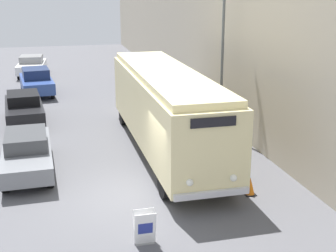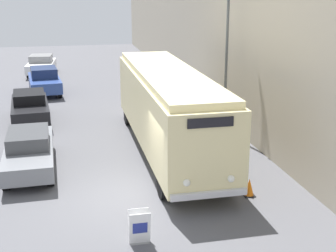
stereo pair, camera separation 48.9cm
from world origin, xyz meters
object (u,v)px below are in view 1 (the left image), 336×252
at_px(parked_car_near, 27,152).
at_px(traffic_cone, 250,186).
at_px(parked_car_far, 36,81).
at_px(parked_car_mid, 24,108).
at_px(sign_board, 145,228).
at_px(streetlamp, 223,27).
at_px(parked_car_distant, 32,65).
at_px(vintage_bus, 165,106).

height_order(parked_car_near, traffic_cone, parked_car_near).
height_order(parked_car_far, traffic_cone, parked_car_far).
relative_size(parked_car_mid, traffic_cone, 7.54).
height_order(parked_car_mid, traffic_cone, parked_car_mid).
bearing_deg(parked_car_far, parked_car_mid, -100.18).
xyz_separation_m(sign_board, parked_car_near, (-3.14, 6.00, 0.29)).
distance_m(streetlamp, parked_car_distant, 19.40).
bearing_deg(parked_car_near, parked_car_far, 87.76).
relative_size(sign_board, streetlamp, 0.12).
height_order(streetlamp, parked_car_distant, streetlamp).
bearing_deg(sign_board, parked_car_near, 117.64).
bearing_deg(parked_car_far, sign_board, -86.66).
bearing_deg(parked_car_mid, parked_car_distant, 85.32).
height_order(vintage_bus, traffic_cone, vintage_bus).
xyz_separation_m(parked_car_far, traffic_cone, (6.91, -16.74, -0.52)).
height_order(streetlamp, parked_car_near, streetlamp).
distance_m(vintage_bus, parked_car_mid, 8.16).
xyz_separation_m(vintage_bus, parked_car_near, (-5.38, -0.79, -1.17)).
distance_m(sign_board, streetlamp, 11.03).
height_order(vintage_bus, parked_car_mid, vintage_bus).
relative_size(sign_board, parked_car_far, 0.21).
bearing_deg(traffic_cone, parked_car_near, 151.03).
distance_m(vintage_bus, sign_board, 7.30).
xyz_separation_m(parked_car_distant, traffic_cone, (7.36, -23.39, -0.46)).
relative_size(vintage_bus, traffic_cone, 19.21).
height_order(vintage_bus, sign_board, vintage_bus).
bearing_deg(parked_car_near, streetlamp, 15.82).
relative_size(parked_car_mid, parked_car_far, 0.99).
distance_m(parked_car_far, traffic_cone, 18.12).
height_order(sign_board, parked_car_mid, parked_car_mid).
height_order(parked_car_mid, parked_car_distant, parked_car_mid).
relative_size(parked_car_near, parked_car_distant, 1.13).
bearing_deg(parked_car_mid, traffic_cone, -58.97).
distance_m(parked_car_near, traffic_cone, 8.07).
bearing_deg(parked_car_mid, vintage_bus, -49.23).
distance_m(sign_board, parked_car_distant, 25.73).
bearing_deg(vintage_bus, parked_car_distant, 106.93).
bearing_deg(sign_board, parked_car_far, 99.06).
bearing_deg(parked_car_near, parked_car_distant, 89.30).
bearing_deg(parked_car_far, vintage_bus, -72.21).
bearing_deg(streetlamp, traffic_cone, -101.94).
bearing_deg(parked_car_mid, streetlamp, -28.00).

